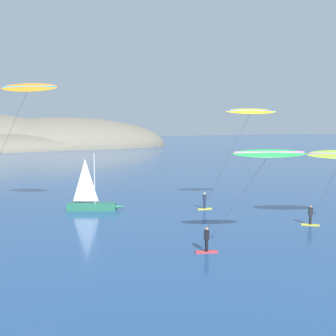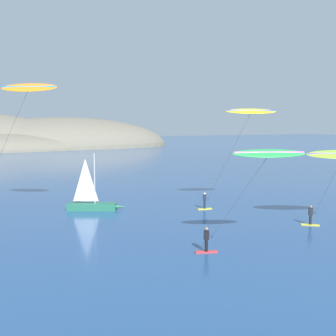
# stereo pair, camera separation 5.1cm
# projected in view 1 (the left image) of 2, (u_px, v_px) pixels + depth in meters

# --- Properties ---
(headland_island) EXTENTS (116.06, 54.94, 26.10)m
(headland_island) POSITION_uv_depth(u_px,v_px,m) (10.00, 148.00, 155.22)
(headland_island) COLOR #6B6656
(headland_island) RESTS_ON ground
(sailboat_near) EXTENTS (5.67, 3.70, 5.70)m
(sailboat_near) POSITION_uv_depth(u_px,v_px,m) (95.00, 204.00, 42.03)
(sailboat_near) COLOR #23664C
(sailboat_near) RESTS_ON ground
(kitesurfer_yellow) EXTENTS (7.70, 3.72, 10.22)m
(kitesurfer_yellow) POSITION_uv_depth(u_px,v_px,m) (247.00, 118.00, 41.99)
(kitesurfer_yellow) COLOR yellow
(kitesurfer_yellow) RESTS_ON ground
(kitesurfer_orange) EXTENTS (8.12, 5.58, 12.42)m
(kitesurfer_orange) POSITION_uv_depth(u_px,v_px,m) (25.00, 96.00, 38.53)
(kitesurfer_orange) COLOR #2D2D33
(kitesurfer_orange) RESTS_ON ground
(kitesurfer_green) EXTENTS (7.05, 3.56, 6.93)m
(kitesurfer_green) POSITION_uv_depth(u_px,v_px,m) (263.00, 163.00, 27.74)
(kitesurfer_green) COLOR red
(kitesurfer_green) RESTS_ON ground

